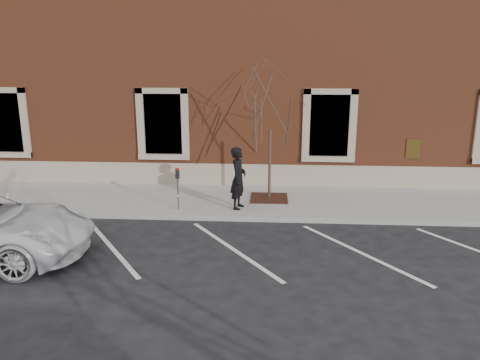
{
  "coord_description": "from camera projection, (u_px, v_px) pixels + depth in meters",
  "views": [
    {
      "loc": [
        0.9,
        -13.26,
        4.72
      ],
      "look_at": [
        0.0,
        0.6,
        1.1
      ],
      "focal_mm": 35.0,
      "sensor_mm": 36.0,
      "label": 1
    }
  ],
  "objects": [
    {
      "name": "parking_meter",
      "position": [
        178.0,
        181.0,
        14.4
      ],
      "size": [
        0.12,
        0.09,
        1.31
      ],
      "rotation": [
        0.0,
        0.0,
        0.4
      ],
      "color": "#595B60",
      "rests_on": "sidewalk_near"
    },
    {
      "name": "ground",
      "position": [
        239.0,
        220.0,
        14.05
      ],
      "size": [
        120.0,
        120.0,
        0.0
      ],
      "primitive_type": "plane",
      "color": "#28282B",
      "rests_on": "ground"
    },
    {
      "name": "building_civic",
      "position": [
        251.0,
        75.0,
        20.52
      ],
      "size": [
        40.0,
        8.62,
        8.0
      ],
      "color": "brown",
      "rests_on": "ground"
    },
    {
      "name": "tree_grate",
      "position": [
        269.0,
        198.0,
        15.73
      ],
      "size": [
        1.24,
        1.24,
        0.03
      ],
      "primitive_type": "cube",
      "color": "#381911",
      "rests_on": "sidewalk_near"
    },
    {
      "name": "sapling",
      "position": [
        271.0,
        110.0,
        14.99
      ],
      "size": [
        2.53,
        2.53,
        4.22
      ],
      "color": "#4E3B2F",
      "rests_on": "sidewalk_near"
    },
    {
      "name": "sidewalk_near",
      "position": [
        242.0,
        201.0,
        15.73
      ],
      "size": [
        40.0,
        3.5,
        0.15
      ],
      "primitive_type": "cube",
      "color": "#AFAEA5",
      "rests_on": "ground"
    },
    {
      "name": "curb_near",
      "position": [
        239.0,
        219.0,
        13.99
      ],
      "size": [
        40.0,
        0.12,
        0.15
      ],
      "primitive_type": "cube",
      "color": "#9E9E99",
      "rests_on": "ground"
    },
    {
      "name": "man",
      "position": [
        238.0,
        178.0,
        14.49
      ],
      "size": [
        0.62,
        0.8,
        1.94
      ],
      "primitive_type": "imported",
      "rotation": [
        0.0,
        0.0,
        1.34
      ],
      "color": "black",
      "rests_on": "sidewalk_near"
    },
    {
      "name": "parking_stripes",
      "position": [
        233.0,
        249.0,
        11.93
      ],
      "size": [
        28.0,
        4.4,
        0.01
      ],
      "primitive_type": null,
      "color": "silver",
      "rests_on": "ground"
    }
  ]
}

